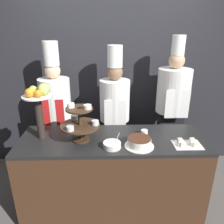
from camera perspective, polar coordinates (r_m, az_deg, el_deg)
wall_back at (r=3.05m, az=-0.47°, el=11.21°), size 10.00×0.06×2.80m
buffet_counter at (r=2.48m, az=0.06°, el=-15.84°), size 1.89×0.65×0.87m
tiered_stand at (r=2.15m, az=-8.37°, el=-2.52°), size 0.39×0.39×0.38m
fruit_pedestal at (r=2.22m, az=-18.57°, el=2.87°), size 0.28×0.28×0.57m
cake_round at (r=2.10m, az=7.14°, el=-7.86°), size 0.28×0.28×0.09m
cup_white at (r=2.32m, az=8.45°, el=-5.33°), size 0.07×0.07×0.06m
cake_square_tray at (r=2.24m, az=19.09°, el=-7.81°), size 0.27×0.19×0.05m
serving_bowl_near at (r=2.07m, az=-0.00°, el=-8.61°), size 0.17×0.17×0.16m
chef_left at (r=2.86m, az=-14.36°, el=0.57°), size 0.38×0.38×1.79m
chef_center_left at (r=2.80m, az=0.70°, el=0.44°), size 0.38×0.38×1.74m
chef_center_right at (r=2.90m, az=15.41°, el=1.70°), size 0.41×0.41×1.85m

